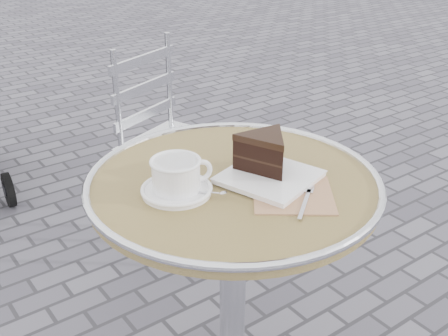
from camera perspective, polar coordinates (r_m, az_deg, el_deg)
cafe_table at (r=1.44m, az=0.93°, el=-7.00°), size 0.72×0.72×0.74m
cappuccino_set at (r=1.28m, az=-4.78°, el=-1.06°), size 0.17×0.17×0.08m
cake_plate_set at (r=1.35m, az=4.35°, el=1.03°), size 0.25×0.35×0.11m
bistro_chair at (r=2.29m, az=-6.51°, el=4.72°), size 0.49×0.49×0.84m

